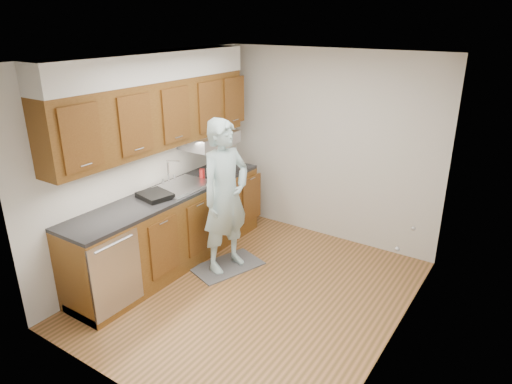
{
  "coord_description": "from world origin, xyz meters",
  "views": [
    {
      "loc": [
        2.39,
        -3.58,
        2.85
      ],
      "look_at": [
        -0.15,
        0.25,
        1.08
      ],
      "focal_mm": 32.0,
      "sensor_mm": 36.0,
      "label": 1
    }
  ],
  "objects_px": {
    "soap_bottle_b": "(211,170)",
    "person": "(225,187)",
    "steel_can": "(219,173)",
    "soap_bottle_a": "(212,165)",
    "soap_bottle_c": "(215,168)",
    "soda_can": "(202,174)",
    "dish_rack": "(155,195)"
  },
  "relations": [
    {
      "from": "soap_bottle_b",
      "to": "person",
      "type": "bearing_deg",
      "value": -36.88
    },
    {
      "from": "person",
      "to": "steel_can",
      "type": "distance_m",
      "value": 0.59
    },
    {
      "from": "person",
      "to": "steel_can",
      "type": "xyz_separation_m",
      "value": [
        -0.42,
        0.42,
        -0.03
      ]
    },
    {
      "from": "soap_bottle_a",
      "to": "soap_bottle_c",
      "type": "height_order",
      "value": "soap_bottle_a"
    },
    {
      "from": "person",
      "to": "soap_bottle_c",
      "type": "height_order",
      "value": "person"
    },
    {
      "from": "soda_can",
      "to": "dish_rack",
      "type": "distance_m",
      "value": 0.8
    },
    {
      "from": "steel_can",
      "to": "soap_bottle_c",
      "type": "bearing_deg",
      "value": 145.32
    },
    {
      "from": "soap_bottle_b",
      "to": "soap_bottle_c",
      "type": "relative_size",
      "value": 0.99
    },
    {
      "from": "person",
      "to": "soda_can",
      "type": "height_order",
      "value": "person"
    },
    {
      "from": "soda_can",
      "to": "soap_bottle_a",
      "type": "bearing_deg",
      "value": 90.08
    },
    {
      "from": "steel_can",
      "to": "dish_rack",
      "type": "xyz_separation_m",
      "value": [
        -0.19,
        -0.93,
        -0.04
      ]
    },
    {
      "from": "person",
      "to": "dish_rack",
      "type": "distance_m",
      "value": 0.8
    },
    {
      "from": "soap_bottle_b",
      "to": "soap_bottle_c",
      "type": "bearing_deg",
      "value": 100.67
    },
    {
      "from": "soap_bottle_c",
      "to": "soda_can",
      "type": "height_order",
      "value": "soap_bottle_c"
    },
    {
      "from": "soap_bottle_b",
      "to": "soap_bottle_c",
      "type": "xyz_separation_m",
      "value": [
        -0.02,
        0.11,
        0.0
      ]
    },
    {
      "from": "soap_bottle_b",
      "to": "soda_can",
      "type": "relative_size",
      "value": 1.38
    },
    {
      "from": "soap_bottle_a",
      "to": "dish_rack",
      "type": "distance_m",
      "value": 1.02
    },
    {
      "from": "soap_bottle_c",
      "to": "steel_can",
      "type": "xyz_separation_m",
      "value": [
        0.15,
        -0.1,
        -0.02
      ]
    },
    {
      "from": "person",
      "to": "soap_bottle_b",
      "type": "relative_size",
      "value": 12.07
    },
    {
      "from": "soap_bottle_c",
      "to": "dish_rack",
      "type": "relative_size",
      "value": 0.48
    },
    {
      "from": "soap_bottle_a",
      "to": "soda_can",
      "type": "height_order",
      "value": "soap_bottle_a"
    },
    {
      "from": "soap_bottle_b",
      "to": "steel_can",
      "type": "height_order",
      "value": "soap_bottle_b"
    },
    {
      "from": "dish_rack",
      "to": "soap_bottle_b",
      "type": "bearing_deg",
      "value": 97.91
    },
    {
      "from": "soap_bottle_a",
      "to": "soap_bottle_b",
      "type": "distance_m",
      "value": 0.12
    },
    {
      "from": "steel_can",
      "to": "dish_rack",
      "type": "distance_m",
      "value": 0.95
    },
    {
      "from": "person",
      "to": "dish_rack",
      "type": "height_order",
      "value": "person"
    },
    {
      "from": "person",
      "to": "steel_can",
      "type": "height_order",
      "value": "person"
    },
    {
      "from": "soap_bottle_c",
      "to": "steel_can",
      "type": "relative_size",
      "value": 1.27
    },
    {
      "from": "soap_bottle_b",
      "to": "steel_can",
      "type": "xyz_separation_m",
      "value": [
        0.12,
        0.01,
        -0.02
      ]
    },
    {
      "from": "person",
      "to": "dish_rack",
      "type": "bearing_deg",
      "value": 140.49
    },
    {
      "from": "soap_bottle_a",
      "to": "steel_can",
      "type": "bearing_deg",
      "value": -26.95
    },
    {
      "from": "soap_bottle_c",
      "to": "person",
      "type": "bearing_deg",
      "value": -42.69
    }
  ]
}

